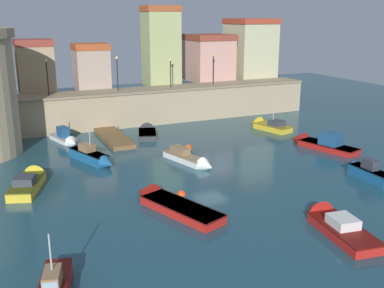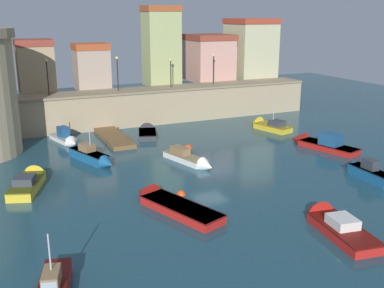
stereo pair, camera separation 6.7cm
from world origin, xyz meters
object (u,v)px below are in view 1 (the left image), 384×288
Objects in this scene: quay_lamp_2 at (171,68)px; moored_boat_9 at (319,143)px; moored_boat_2 at (366,171)px; moored_boat_6 at (167,203)px; moored_boat_0 at (30,181)px; moored_boat_4 at (190,159)px; mooring_buoy_0 at (188,149)px; mooring_buoy_1 at (181,195)px; quay_lamp_1 at (117,68)px; moored_boat_1 at (267,125)px; moored_boat_3 at (66,138)px; quay_lamp_3 at (213,64)px; moored_boat_5 at (93,157)px; quay_lamp_0 at (47,71)px; moored_boat_10 at (333,222)px; moored_boat_8 at (147,132)px.

quay_lamp_2 is 0.46× the size of moored_boat_9.
moored_boat_2 is 0.64× the size of moored_boat_6.
moored_boat_4 is (12.74, -0.03, -0.05)m from moored_boat_0.
mooring_buoy_1 is at bearing -116.33° from mooring_buoy_0.
quay_lamp_1 is at bearing 180.00° from quay_lamp_2.
moored_boat_6 is (-17.60, -15.10, -0.10)m from moored_boat_1.
moored_boat_9 is at bearing -48.80° from quay_lamp_1.
moored_boat_3 is at bearing -159.10° from quay_lamp_2.
quay_lamp_3 is at bearing -52.95° from moored_boat_6.
mooring_buoy_1 is at bearing 1.72° from moored_boat_5.
quay_lamp_0 is at bearing -10.53° from moored_boat_6.
moored_boat_4 reaches higher than mooring_buoy_0.
moored_boat_4 is 8.22m from moored_boat_5.
moored_boat_6 is (7.67, -7.67, -0.11)m from moored_boat_0.
moored_boat_4 is 0.92× the size of moored_boat_10.
moored_boat_2 reaches higher than moored_boat_0.
moored_boat_10 is at bearing 6.99° from moored_boat_3.
quay_lamp_3 reaches higher than moored_boat_9.
quay_lamp_0 is 13.70m from quay_lamp_2.
moored_boat_1 is at bearing -69.40° from moored_boat_6.
moored_boat_4 is at bearing 18.56° from moored_boat_10.
moored_boat_0 is 0.81× the size of moored_boat_6.
moored_boat_10 is (-7.61, -30.35, -5.95)m from quay_lamp_3.
moored_boat_6 is at bearing -98.35° from quay_lamp_1.
moored_boat_5 is 1.20× the size of moored_boat_8.
mooring_buoy_0 is (1.62, 4.11, -0.37)m from moored_boat_4.
quay_lamp_2 is 0.57× the size of moored_boat_5.
moored_boat_1 is at bearing -85.66° from moored_boat_8.
moored_boat_9 is 9.14× the size of mooring_buoy_0.
moored_boat_5 reaches higher than moored_boat_6.
moored_boat_3 is (-6.79, -4.99, -5.96)m from quay_lamp_1.
moored_boat_8 is (1.41, -5.46, -6.08)m from quay_lamp_1.
moored_boat_0 reaches higher than moored_boat_6.
quay_lamp_3 is at bearing -36.14° from moored_boat_0.
moored_boat_8 is 6.16× the size of mooring_buoy_0.
quay_lamp_1 is 22.86m from moored_boat_9.
quay_lamp_0 is at bearing -166.50° from moored_boat_4.
moored_boat_6 is at bearing 115.64° from moored_boat_1.
moored_boat_10 is at bearing -54.11° from mooring_buoy_1.
moored_boat_10 is at bearing -93.94° from quay_lamp_2.
moored_boat_1 is 1.14× the size of moored_boat_2.
moored_boat_6 is at bearing 95.42° from moored_boat_9.
quay_lamp_2 is 24.26m from mooring_buoy_1.
moored_boat_9 is at bearing -28.63° from moored_boat_10.
moored_boat_5 is at bearing 62.24° from moored_boat_9.
moored_boat_6 is (-3.46, -23.58, -6.07)m from quay_lamp_1.
moored_boat_6 is (-15.27, -23.58, -6.01)m from quay_lamp_3.
moored_boat_9 is (18.01, 6.97, 0.16)m from moored_boat_6.
quay_lamp_2 reaches higher than mooring_buoy_0.
moored_boat_10 is at bearing -114.17° from moored_boat_0.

